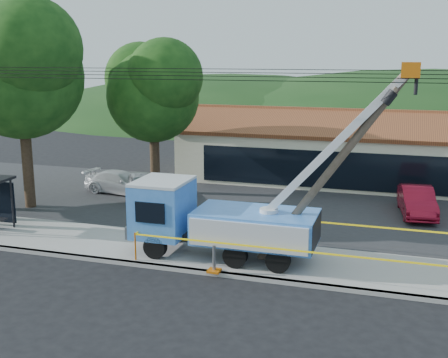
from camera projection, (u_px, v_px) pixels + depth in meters
name	position (u px, v px, depth m)	size (l,w,h in m)	color
ground	(188.00, 297.00, 18.92)	(120.00, 120.00, 0.00)	black
curb	(208.00, 273.00, 20.86)	(60.00, 0.25, 0.15)	#9F9B95
sidewalk	(223.00, 255.00, 22.63)	(60.00, 4.00, 0.15)	#9F9B95
parking_lot	(268.00, 206.00, 30.09)	(60.00, 12.00, 0.10)	#28282B
strip_mall	(357.00, 152.00, 35.96)	(22.50, 8.53, 4.67)	beige
tree_west_near	(20.00, 64.00, 28.24)	(7.56, 6.72, 10.80)	#332316
tree_lot	(153.00, 87.00, 31.73)	(6.30, 5.60, 8.94)	#332316
hill_west	(231.00, 116.00, 74.54)	(78.40, 56.00, 28.00)	#143513
hill_center	(430.00, 123.00, 67.25)	(89.60, 64.00, 32.00)	#143513
utility_truck	(218.00, 218.00, 22.13)	(10.66, 3.94, 7.60)	black
leaning_pole	(338.00, 161.00, 20.39)	(5.39, 1.72, 7.53)	brown
caution_tape	(293.00, 240.00, 21.78)	(11.78, 3.81, 1.10)	#D0610B
car_silver	(143.00, 199.00, 31.71)	(1.66, 4.13, 1.41)	#A8AAAF
car_red	(416.00, 217.00, 28.27)	(1.52, 4.35, 1.43)	maroon
car_white	(121.00, 194.00, 32.82)	(1.78, 4.38, 1.27)	silver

